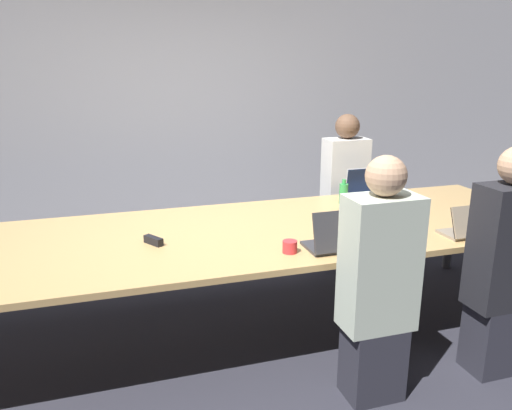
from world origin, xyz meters
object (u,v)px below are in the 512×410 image
laptop_near_right (468,227)px  person_near_right (504,267)px  cup_far_right (394,191)px  laptop_near_midright (334,239)px  cup_near_midright (290,247)px  bottle_far_right (344,193)px  laptop_far_right (366,189)px  person_near_midright (378,286)px  person_far_right (344,191)px  stapler (153,241)px

laptop_near_right → person_near_right: (-0.04, -0.39, -0.12)m
cup_far_right → person_near_right: size_ratio=0.06×
laptop_near_midright → cup_near_midright: size_ratio=3.48×
bottle_far_right → laptop_near_right: (0.43, -0.98, -0.02)m
laptop_far_right → person_near_right: person_near_right is taller
laptop_far_right → person_near_midright: (-0.77, -1.53, -0.14)m
person_near_midright → person_near_right: size_ratio=1.00×
person_far_right → laptop_near_right: bearing=-85.6°
person_near_right → laptop_far_right: bearing=-86.7°
person_far_right → cup_near_midright: person_far_right is taller
cup_near_midright → laptop_near_right: laptop_near_right is taller
laptop_far_right → person_far_right: person_far_right is taller
cup_near_midright → stapler: size_ratio=0.60×
cup_near_midright → bottle_far_right: bearing=47.9°
cup_far_right → stapler: bearing=-163.5°
stapler → laptop_near_midright: bearing=-54.7°
person_near_right → laptop_near_right: bearing=-96.6°
laptop_near_midright → laptop_near_right: (0.98, -0.03, -0.01)m
bottle_far_right → laptop_near_right: size_ratio=0.67×
laptop_far_right → laptop_near_midright: 1.40m
person_far_right → cup_near_midright: size_ratio=15.89×
laptop_far_right → cup_far_right: 0.27m
bottle_far_right → person_near_right: size_ratio=0.14×
laptop_near_midright → person_near_right: 1.03m
laptop_near_midright → stapler: laptop_near_midright is taller
cup_far_right → bottle_far_right: (-0.56, -0.13, 0.05)m
bottle_far_right → stapler: (-1.61, -0.51, -0.06)m
cup_far_right → stapler: 2.26m
person_far_right → bottle_far_right: person_far_right is taller
bottle_far_right → person_far_right: bearing=62.0°
laptop_near_midright → person_near_right: (0.93, -0.42, -0.14)m
laptop_near_midright → person_near_right: size_ratio=0.22×
person_far_right → laptop_near_right: (0.12, -1.56, 0.12)m
laptop_near_right → person_near_right: 0.41m
laptop_near_right → stapler: size_ratio=2.07×
laptop_far_right → laptop_near_midright: bearing=-127.3°
cup_far_right → bottle_far_right: size_ratio=0.45×
cup_near_midright → person_near_right: size_ratio=0.06×
person_far_right → laptop_near_right: 1.57m
person_far_right → laptop_near_right: size_ratio=4.61×
laptop_near_midright → person_near_midright: person_near_midright is taller
person_far_right → stapler: 2.20m
cup_near_midright → laptop_near_right: (1.25, -0.07, 0.03)m
person_far_right → bottle_far_right: (-0.31, -0.58, 0.15)m
person_near_midright → person_near_right: (0.86, 0.00, 0.01)m
person_far_right → cup_far_right: (0.25, -0.45, 0.10)m
person_near_midright → cup_near_midright: bearing=-53.4°
cup_near_midright → person_near_right: bearing=-20.9°
laptop_near_midright → cup_near_midright: (-0.27, 0.05, -0.04)m
laptop_far_right → person_near_right: bearing=-86.7°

